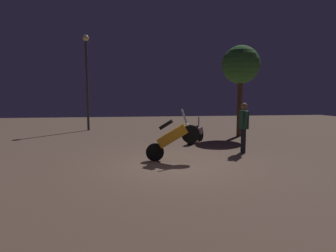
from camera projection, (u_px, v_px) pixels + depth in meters
ground_plane at (178, 164)px, 7.98m from camera, size 40.00×40.00×0.00m
motorcycle_orange_foreground at (172, 138)px, 8.26m from camera, size 1.64×0.52×1.63m
motorcycle_pink_parked_left at (195, 133)px, 11.69m from camera, size 1.07×1.39×1.11m
person_rider_beside at (244, 123)px, 9.55m from camera, size 0.27×0.67×1.78m
streetlamp_near at (87, 71)px, 15.90m from camera, size 0.36×0.36×5.60m
tree_left_bg at (241, 66)px, 13.38m from camera, size 1.87×1.87×4.53m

